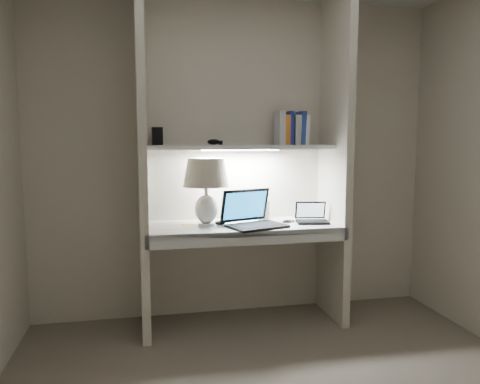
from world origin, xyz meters
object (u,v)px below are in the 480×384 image
object	(u,v)px
laptop_netbook	(312,218)
laptop_main	(252,218)
speaker	(261,210)
book_row	(291,129)
table_lamp	(206,181)

from	to	relation	value
laptop_netbook	laptop_main	bearing A→B (deg)	-164.71
laptop_main	laptop_netbook	world-z (taller)	laptop_main
speaker	book_row	bearing A→B (deg)	-36.23
laptop_netbook	speaker	world-z (taller)	laptop_netbook
table_lamp	laptop_netbook	bearing A→B (deg)	-1.46
table_lamp	speaker	distance (m)	0.57
table_lamp	laptop_main	distance (m)	0.44
laptop_netbook	book_row	bearing A→B (deg)	142.65
laptop_main	table_lamp	bearing A→B (deg)	149.51
table_lamp	laptop_main	world-z (taller)	table_lamp
speaker	laptop_main	bearing A→B (deg)	-135.81
speaker	book_row	xyz separation A→B (m)	(0.22, -0.07, 0.64)
laptop_main	laptop_netbook	bearing A→B (deg)	-13.46
laptop_main	book_row	size ratio (longest dim) A/B	1.90
speaker	laptop_netbook	bearing A→B (deg)	-49.27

